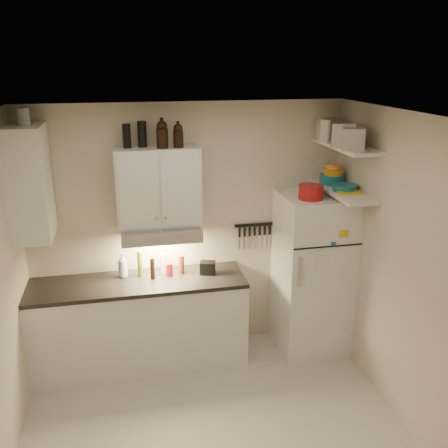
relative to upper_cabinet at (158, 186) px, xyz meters
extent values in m
cube|color=beige|center=(0.30, -1.33, -1.84)|extent=(3.20, 3.00, 0.02)
cube|color=white|center=(0.30, -1.33, 0.78)|extent=(3.20, 3.00, 0.02)
cube|color=beige|center=(0.30, 0.18, -0.53)|extent=(3.20, 0.02, 2.60)
cube|color=beige|center=(1.91, -1.33, -0.53)|extent=(0.02, 3.00, 2.60)
cube|color=white|center=(-0.25, -0.14, -1.39)|extent=(2.10, 0.60, 0.88)
cube|color=black|center=(-0.25, -0.14, -0.93)|extent=(2.10, 0.62, 0.04)
cube|color=white|center=(0.00, 0.00, 0.00)|extent=(0.80, 0.33, 0.75)
cube|color=white|center=(-1.14, -0.14, 0.12)|extent=(0.33, 0.55, 1.00)
cube|color=silver|center=(0.00, -0.06, -0.44)|extent=(0.76, 0.46, 0.12)
cube|color=white|center=(1.55, -0.18, -0.98)|extent=(0.70, 0.68, 1.70)
cube|color=white|center=(1.75, -0.31, 0.38)|extent=(0.30, 0.95, 0.03)
cube|color=white|center=(1.75, -0.31, -0.07)|extent=(0.30, 0.95, 0.03)
cube|color=black|center=(1.00, 0.15, -0.51)|extent=(0.42, 0.02, 0.03)
cylinder|color=#A21213|center=(1.43, -0.30, -0.06)|extent=(0.31, 0.31, 0.14)
cube|color=gold|center=(1.77, -0.39, -0.08)|extent=(0.26, 0.31, 0.09)
cylinder|color=silver|center=(1.56, -0.23, -0.08)|extent=(0.07, 0.07, 0.09)
cylinder|color=silver|center=(1.71, 0.03, 0.49)|extent=(0.30, 0.30, 0.20)
cube|color=#AAAAAD|center=(1.69, -0.38, 0.50)|extent=(0.27, 0.26, 0.21)
cube|color=#AAAAAD|center=(1.69, -0.57, 0.49)|extent=(0.25, 0.25, 0.19)
cylinder|color=#156678|center=(1.75, -0.05, 0.00)|extent=(0.25, 0.25, 0.10)
cylinder|color=#C68612|center=(1.75, -0.07, 0.08)|extent=(0.20, 0.20, 0.06)
cylinder|color=orange|center=(1.75, -0.07, 0.13)|extent=(0.15, 0.15, 0.05)
cylinder|color=#156678|center=(1.76, -0.34, -0.02)|extent=(0.32, 0.32, 0.06)
cylinder|color=black|center=(-0.12, 0.05, 0.49)|extent=(0.09, 0.09, 0.24)
cylinder|color=black|center=(-0.27, 0.02, 0.48)|extent=(0.09, 0.09, 0.22)
cylinder|color=silver|center=(-1.12, -0.11, 0.69)|extent=(0.12, 0.12, 0.14)
imported|color=white|center=(-0.38, 0.00, -0.77)|extent=(0.14, 0.14, 0.28)
cylinder|color=maroon|center=(0.19, -0.04, -0.81)|extent=(0.07, 0.07, 0.20)
cylinder|color=#5A6318|center=(-0.21, -0.02, -0.77)|extent=(0.07, 0.07, 0.26)
cylinder|color=black|center=(-0.10, -0.11, -0.80)|extent=(0.06, 0.06, 0.22)
cylinder|color=silver|center=(0.02, 0.02, -0.80)|extent=(0.09, 0.09, 0.20)
cylinder|color=#A21213|center=(0.07, -0.08, -0.84)|extent=(0.07, 0.07, 0.13)
cube|color=black|center=(0.45, -0.10, -0.84)|extent=(0.18, 0.15, 0.13)
camera|label=1|loc=(-0.35, -4.66, 1.16)|focal=40.00mm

